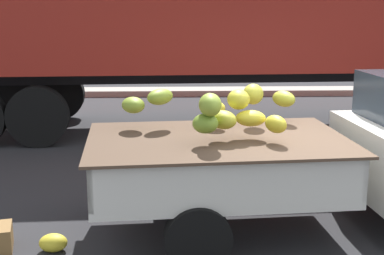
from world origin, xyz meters
name	(u,v)px	position (x,y,z in m)	size (l,w,h in m)	color
ground	(343,232)	(0.00, 0.00, 0.00)	(220.00, 220.00, 0.00)	#28282B
curb_strip	(241,91)	(0.00, 9.46, 0.08)	(80.00, 0.80, 0.16)	gray
semi_trailer	(228,1)	(-0.81, 5.24, 2.54)	(12.11, 3.15, 3.95)	maroon
fallen_banana_bunch_near_tailgate	(53,243)	(-3.10, -0.37, 0.09)	(0.29, 0.24, 0.18)	yellow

